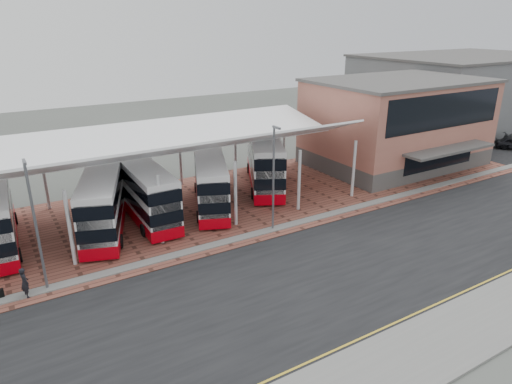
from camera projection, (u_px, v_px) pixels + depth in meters
ground at (300, 273)px, 28.87m from camera, size 140.00×140.00×0.00m
road at (310, 280)px, 28.07m from camera, size 120.00×14.00×0.02m
forecourt at (231, 201)px, 40.24m from camera, size 72.00×16.00×0.06m
sidewalk at (413, 356)px, 21.64m from camera, size 120.00×4.00×0.14m
north_kerb at (251, 235)px, 33.81m from camera, size 120.00×0.80×0.14m
yellow_line_near at (382, 334)px, 23.25m from camera, size 120.00×0.12×0.01m
yellow_line_far at (378, 331)px, 23.50m from camera, size 120.00×0.12×0.01m
canopy at (133, 148)px, 35.09m from camera, size 37.00×11.63×7.07m
terminal at (397, 122)px, 49.50m from camera, size 18.40×14.40×9.25m
warehouse at (462, 89)px, 69.49m from camera, size 30.50×20.50×10.25m
lamp_west at (35, 223)px, 25.59m from camera, size 0.16×0.90×8.07m
lamp_east at (274, 176)px, 33.33m from camera, size 0.16×0.90×8.07m
bus_2 at (104, 201)px, 34.15m from camera, size 5.94×11.20×4.52m
bus_3 at (144, 192)px, 36.25m from camera, size 2.86×10.78×4.42m
bus_4 at (210, 182)px, 38.52m from camera, size 6.28×10.67×4.35m
bus_5 at (264, 161)px, 43.44m from camera, size 7.79×11.65×4.83m
pedestrian at (25, 282)px, 26.02m from camera, size 0.64×0.79×1.87m
suitcase at (1, 294)px, 26.11m from camera, size 0.33×0.23×0.56m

